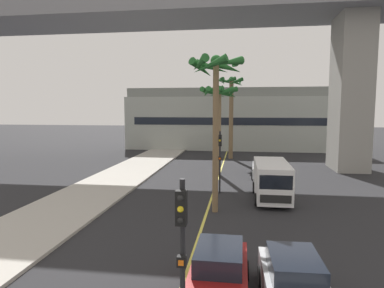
# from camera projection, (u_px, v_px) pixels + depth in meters

# --- Properties ---
(sidewalk_left) EXTENTS (4.80, 80.00, 0.15)m
(sidewalk_left) POSITION_uv_depth(u_px,v_px,m) (33.00, 227.00, 16.19)
(sidewalk_left) COLOR #ADA89E
(sidewalk_left) RESTS_ON ground
(lane_stripe_center) EXTENTS (0.14, 56.00, 0.01)m
(lane_stripe_center) POSITION_uv_depth(u_px,v_px,m) (213.00, 193.00, 22.93)
(lane_stripe_center) COLOR #DBCC4C
(lane_stripe_center) RESTS_ON ground
(bridge_overpass) EXTENTS (61.68, 8.00, 18.30)m
(bridge_overpass) POSITION_uv_depth(u_px,v_px,m) (238.00, 14.00, 31.77)
(bridge_overpass) COLOR gray
(bridge_overpass) RESTS_ON ground
(pier_building_backdrop) EXTENTS (28.28, 8.04, 8.46)m
(pier_building_backdrop) POSITION_uv_depth(u_px,v_px,m) (229.00, 119.00, 48.61)
(pier_building_backdrop) COLOR #ADB2A8
(pier_building_backdrop) RESTS_ON ground
(car_queue_front) EXTENTS (1.95, 4.16, 1.56)m
(car_queue_front) POSITION_uv_depth(u_px,v_px,m) (263.00, 168.00, 28.33)
(car_queue_front) COLOR #B7BABF
(car_queue_front) RESTS_ON ground
(car_queue_second) EXTENTS (1.93, 4.15, 1.56)m
(car_queue_second) POSITION_uv_depth(u_px,v_px,m) (295.00, 286.00, 9.58)
(car_queue_second) COLOR #B7BABF
(car_queue_second) RESTS_ON ground
(car_queue_third) EXTENTS (1.85, 4.11, 1.56)m
(car_queue_third) POSITION_uv_depth(u_px,v_px,m) (219.00, 275.00, 10.19)
(car_queue_third) COLOR maroon
(car_queue_third) RESTS_ON ground
(delivery_van) EXTENTS (2.18, 5.26, 2.36)m
(delivery_van) POSITION_uv_depth(u_px,v_px,m) (272.00, 179.00, 21.16)
(delivery_van) COLOR white
(delivery_van) RESTS_ON ground
(traffic_light_median_near) EXTENTS (0.24, 0.37, 4.20)m
(traffic_light_median_near) POSITION_uv_depth(u_px,v_px,m) (182.00, 247.00, 7.39)
(traffic_light_median_near) COLOR black
(traffic_light_median_near) RESTS_ON ground
(traffic_light_median_far) EXTENTS (0.24, 0.37, 4.20)m
(traffic_light_median_far) POSITION_uv_depth(u_px,v_px,m) (220.00, 154.00, 22.51)
(traffic_light_median_far) COLOR black
(traffic_light_median_far) RESTS_ON ground
(palm_tree_near_median) EXTENTS (3.00, 3.02, 8.53)m
(palm_tree_near_median) POSITION_uv_depth(u_px,v_px,m) (216.00, 83.00, 18.06)
(palm_tree_near_median) COLOR brown
(palm_tree_near_median) RESTS_ON ground
(palm_tree_mid_median) EXTENTS (2.89, 2.94, 9.23)m
(palm_tree_mid_median) POSITION_uv_depth(u_px,v_px,m) (231.00, 99.00, 37.99)
(palm_tree_mid_median) COLOR brown
(palm_tree_mid_median) RESTS_ON ground
(palm_tree_far_median) EXTENTS (3.25, 3.29, 7.61)m
(palm_tree_far_median) POSITION_uv_depth(u_px,v_px,m) (219.00, 103.00, 28.54)
(palm_tree_far_median) COLOR brown
(palm_tree_far_median) RESTS_ON ground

